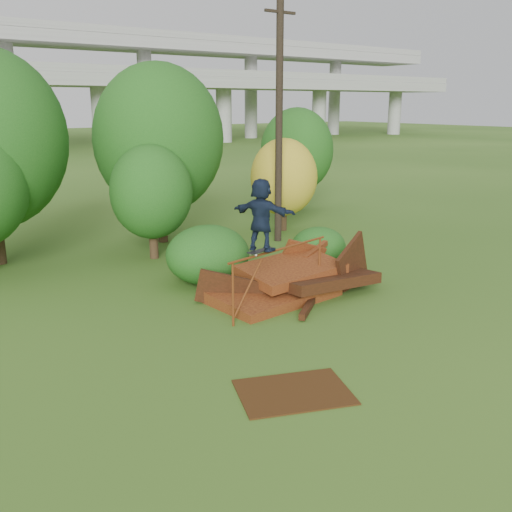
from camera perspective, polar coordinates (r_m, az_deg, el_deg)
ground at (r=14.15m, az=7.48°, el=-7.48°), size 240.00×240.00×0.00m
scrap_pile at (r=16.55m, az=3.84°, el=-2.52°), size 5.62×3.21×2.00m
grind_rail at (r=15.19m, az=2.41°, el=-0.60°), size 3.80×0.81×1.68m
skateboard at (r=14.53m, az=0.53°, el=0.54°), size 0.86×0.38×0.09m
skater at (r=14.33m, az=0.54°, el=4.16°), size 1.25×1.76×1.84m
flat_plate at (r=11.29m, az=3.80°, el=-13.42°), size 2.54×2.20×0.03m
tree_2 at (r=20.32m, az=-10.43°, el=6.32°), size 2.88×2.88×4.06m
tree_3 at (r=22.64m, az=-9.70°, el=11.44°), size 4.99×4.99×6.93m
tree_4 at (r=24.66m, az=2.80°, el=7.86°), size 2.88×2.88×3.98m
tree_5 at (r=29.46m, az=4.09°, el=10.49°), size 3.70×3.70×5.20m
shrub_left at (r=17.50m, az=-4.85°, el=0.14°), size 2.62×2.41×1.81m
shrub_right at (r=19.36m, az=6.26°, el=0.89°), size 1.93×1.77×1.37m
utility_pole at (r=22.49m, az=2.32°, el=13.43°), size 1.40×0.28×9.37m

